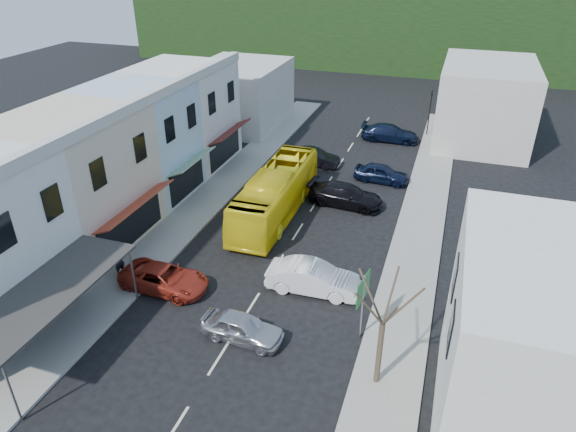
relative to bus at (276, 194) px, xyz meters
The scene contains 20 objects.
ground 10.15m from the bus, 77.72° to the right, with size 120.00×120.00×0.00m, color black.
sidewalk_left 5.57m from the bus, behind, with size 3.00×52.00×0.15m, color gray.
sidewalk_right 9.75m from the bus, ahead, with size 3.00×52.00×0.15m, color gray.
shopfront_row 11.68m from the bus, 155.13° to the right, with size 8.25×30.00×8.00m.
right_building 21.00m from the bus, 41.44° to the right, with size 8.00×9.00×8.00m, color silver.
distant_block_left 19.88m from the bus, 119.84° to the left, with size 8.00×10.00×6.00m, color #B7B2A8.
distant_block_right 24.17m from the bus, 56.97° to the left, with size 8.00×12.00×7.00m, color #B7B2A8.
hillside 55.53m from the bus, 89.30° to the left, with size 80.00×26.00×14.00m.
bus is the anchor object (origin of this frame).
car_silver 12.57m from the bus, 77.71° to the right, with size 1.80×4.40×1.40m, color silver.
car_white 9.00m from the bus, 57.56° to the right, with size 1.80×4.40×1.40m, color white.
car_red 10.37m from the bus, 106.11° to the right, with size 1.90×4.60×1.40m, color maroon.
car_black_near 5.16m from the bus, 34.16° to the left, with size 1.84×4.50×1.40m, color black.
car_navy_mid 9.72m from the bus, 51.81° to the left, with size 1.80×4.40×1.40m, color black.
car_black_far 9.15m from the bus, 89.57° to the left, with size 1.80×4.40×1.40m, color black.
car_navy_far 17.76m from the bus, 72.80° to the left, with size 1.84×4.50×1.40m, color black.
pedestrian_left 11.32m from the bus, 120.79° to the right, with size 0.60×0.40×1.70m, color black.
direction_sign 13.09m from the bus, 52.68° to the right, with size 0.43×1.63×3.60m, color #115820, non-canonical shape.
street_tree 16.02m from the bus, 54.74° to the right, with size 2.32×2.32×6.53m, color #3A2F22, non-canonical shape.
traffic_signal 21.27m from the bus, 66.69° to the left, with size 0.63×0.96×4.43m, color black, non-canonical shape.
Camera 1 is at (8.50, -19.48, 16.93)m, focal length 32.00 mm.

